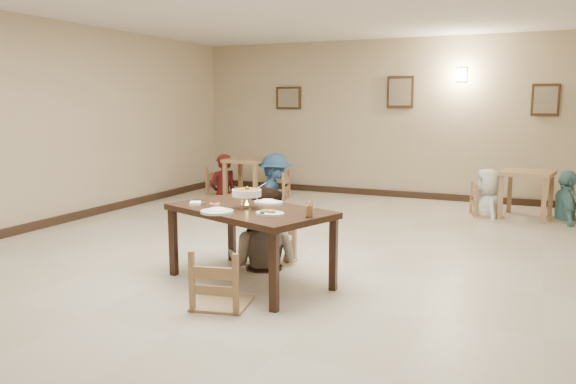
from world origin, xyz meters
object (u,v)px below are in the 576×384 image
at_px(bg_diner_b, 275,153).
at_px(chair_near, 221,250).
at_px(bg_chair_lr, 275,173).
at_px(bg_chair_rl, 488,185).
at_px(chair_far, 270,221).
at_px(bg_diner_c, 489,169).
at_px(main_diner, 263,187).
at_px(bg_chair_ll, 223,168).
at_px(bg_diner_d, 569,170).
at_px(bg_chair_rr, 567,188).
at_px(drink_glass, 309,210).
at_px(bg_table_left, 247,166).
at_px(curry_warmer, 247,193).
at_px(bg_table_right, 527,180).
at_px(main_table, 250,216).
at_px(bg_diner_a, 222,154).

bearing_deg(bg_diner_b, chair_near, -172.38).
height_order(bg_chair_lr, bg_chair_rl, bg_chair_lr).
distance_m(chair_far, bg_diner_c, 4.37).
bearing_deg(chair_far, bg_chair_rl, 68.28).
height_order(main_diner, bg_chair_ll, main_diner).
distance_m(bg_diner_b, bg_diner_d, 4.94).
distance_m(bg_chair_lr, bg_chair_rr, 4.94).
relative_size(bg_chair_rl, bg_diner_c, 0.65).
height_order(drink_glass, bg_table_left, drink_glass).
bearing_deg(chair_near, bg_chair_rr, -131.55).
bearing_deg(main_diner, curry_warmer, 96.77).
bearing_deg(bg_table_right, drink_glass, -109.82).
height_order(main_table, curry_warmer, curry_warmer).
distance_m(drink_glass, bg_chair_ll, 6.05).
xyz_separation_m(bg_chair_lr, bg_chair_rl, (3.80, -0.05, -0.01)).
height_order(main_table, bg_table_right, main_table).
bearing_deg(chair_near, curry_warmer, -94.44).
distance_m(main_diner, bg_diner_d, 5.12).
xyz_separation_m(bg_table_left, bg_chair_rr, (5.49, 0.05, -0.10)).
bearing_deg(main_diner, drink_glass, 132.62).
relative_size(drink_glass, bg_chair_rr, 0.14).
bearing_deg(bg_chair_ll, main_table, -126.02).
relative_size(chair_near, curry_warmer, 3.12).
height_order(main_table, bg_diner_b, bg_diner_b).
bearing_deg(main_diner, bg_table_left, -65.09).
height_order(bg_diner_b, bg_diner_c, bg_diner_b).
distance_m(curry_warmer, bg_diner_c, 4.98).
distance_m(bg_chair_rl, bg_diner_c, 0.27).
relative_size(chair_near, bg_diner_b, 0.58).
distance_m(main_table, bg_diner_b, 5.01).
bearing_deg(main_table, main_diner, 124.35).
height_order(chair_near, bg_chair_ll, bg_chair_ll).
relative_size(curry_warmer, bg_diner_a, 0.20).
bearing_deg(bg_table_right, chair_near, -114.08).
bearing_deg(bg_diner_d, bg_diner_c, 82.80).
distance_m(bg_table_left, bg_chair_rr, 5.49).
relative_size(main_table, chair_far, 1.89).
distance_m(chair_far, bg_chair_rr, 5.01).
bearing_deg(bg_table_right, bg_chair_ll, -179.15).
bearing_deg(bg_diner_d, bg_chair_rr, -0.00).
distance_m(bg_chair_lr, bg_diner_b, 0.37).
xyz_separation_m(chair_near, bg_table_right, (2.38, 5.33, 0.10)).
bearing_deg(chair_far, main_diner, -103.64).
height_order(chair_far, bg_diner_a, bg_diner_a).
bearing_deg(bg_table_left, drink_glass, -56.20).
distance_m(drink_glass, bg_diner_b, 5.48).
bearing_deg(curry_warmer, main_diner, 102.12).
bearing_deg(chair_near, bg_diner_a, -71.89).
bearing_deg(bg_chair_ll, bg_diner_d, -69.08).
relative_size(chair_far, bg_diner_c, 0.64).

